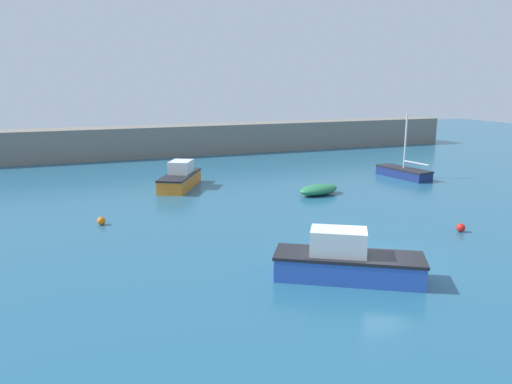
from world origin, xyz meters
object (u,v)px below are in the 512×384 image
(rowboat_blue_near, at_px, (319,190))
(cabin_cruiser_white, at_px, (346,261))
(mooring_buoy_red, at_px, (461,228))
(mooring_buoy_orange, at_px, (101,221))
(sailboat_twin_hulled, at_px, (404,172))
(motorboat_with_cabin, at_px, (180,178))

(rowboat_blue_near, relative_size, cabin_cruiser_white, 0.57)
(rowboat_blue_near, distance_m, mooring_buoy_red, 10.12)
(mooring_buoy_orange, bearing_deg, rowboat_blue_near, 9.12)
(cabin_cruiser_white, bearing_deg, sailboat_twin_hulled, 78.44)
(rowboat_blue_near, relative_size, mooring_buoy_red, 7.50)
(sailboat_twin_hulled, distance_m, mooring_buoy_red, 14.02)
(rowboat_blue_near, xyz_separation_m, cabin_cruiser_white, (-5.63, -12.88, 0.36))
(mooring_buoy_orange, relative_size, mooring_buoy_red, 0.98)
(sailboat_twin_hulled, xyz_separation_m, mooring_buoy_orange, (-22.53, -5.09, -0.20))
(cabin_cruiser_white, bearing_deg, mooring_buoy_red, 51.53)
(motorboat_with_cabin, height_order, mooring_buoy_red, motorboat_with_cabin)
(mooring_buoy_orange, bearing_deg, cabin_cruiser_white, -52.87)
(rowboat_blue_near, xyz_separation_m, mooring_buoy_red, (2.73, -9.74, -0.12))
(sailboat_twin_hulled, xyz_separation_m, mooring_buoy_red, (-6.08, -12.63, -0.20))
(cabin_cruiser_white, relative_size, mooring_buoy_red, 13.16)
(cabin_cruiser_white, distance_m, mooring_buoy_orange, 13.41)
(motorboat_with_cabin, distance_m, cabin_cruiser_white, 18.40)
(rowboat_blue_near, bearing_deg, mooring_buoy_orange, -4.58)
(motorboat_with_cabin, xyz_separation_m, cabin_cruiser_white, (2.30, -18.26, 0.01))
(sailboat_twin_hulled, bearing_deg, mooring_buoy_orange, 93.44)
(mooring_buoy_orange, bearing_deg, mooring_buoy_red, -24.63)
(cabin_cruiser_white, xyz_separation_m, mooring_buoy_orange, (-8.09, 10.68, -0.48))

